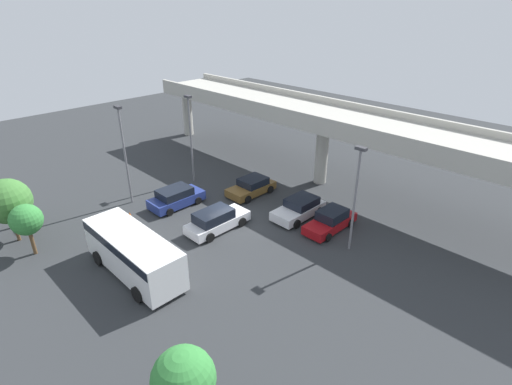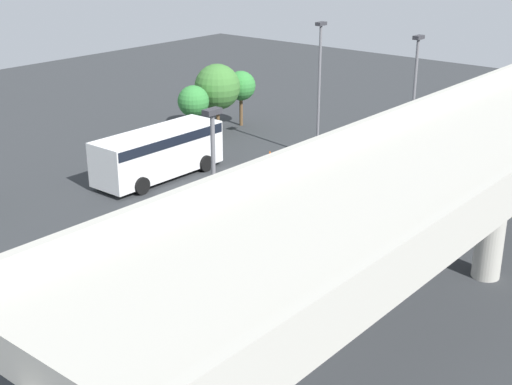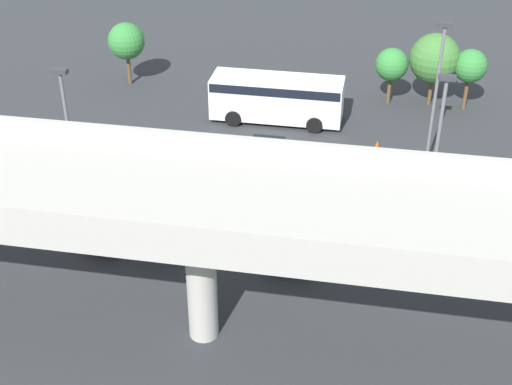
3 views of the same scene
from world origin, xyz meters
TOP-DOWN VIEW (x-y plane):
  - ground_plane at (0.00, 0.00)m, footprint 86.16×86.16m
  - highway_overpass at (0.00, 10.87)m, footprint 41.32×6.04m
  - parked_car_0 at (-5.41, -1.12)m, footprint 2.25×4.45m
  - parked_car_1 at (-2.66, 4.74)m, footprint 2.24×4.32m
  - parked_car_2 at (-0.22, -1.18)m, footprint 2.10×4.89m
  - parked_car_3 at (2.75, 4.58)m, footprint 2.24×4.43m
  - parked_car_4 at (5.56, 4.76)m, footprint 1.98×4.48m
  - shuttle_bus at (0.19, -7.97)m, footprint 7.78×2.79m
  - lamp_post_near_aisle at (-8.35, 2.83)m, footprint 0.70×0.35m
  - lamp_post_mid_lot at (-8.51, -3.40)m, footprint 0.70×0.35m
  - lamp_post_by_overpass at (7.99, 3.56)m, footprint 0.70×0.35m
  - tree_front_left at (-11.00, -11.67)m, footprint 2.03×2.03m
  - tree_front_centre at (-8.88, -11.92)m, footprint 3.07×3.07m
  - tree_front_right at (-6.35, -11.68)m, footprint 2.03×2.03m
  - tree_front_far_right at (10.70, -11.67)m, footprint 2.38×2.38m
  - traffic_cone at (-5.91, -4.99)m, footprint 0.44×0.44m

SIDE VIEW (x-z plane):
  - ground_plane at x=0.00m, z-range 0.00..0.00m
  - traffic_cone at x=-5.91m, z-range -0.02..0.68m
  - parked_car_1 at x=-2.66m, z-range -0.04..1.39m
  - parked_car_4 at x=5.56m, z-range -0.07..1.44m
  - parked_car_3 at x=2.75m, z-range -0.03..1.45m
  - parked_car_0 at x=-5.41m, z-range -0.03..1.51m
  - parked_car_2 at x=-0.22m, z-range -0.04..1.58m
  - shuttle_bus at x=0.19m, z-range 0.26..2.92m
  - tree_front_right at x=-6.35m, z-range 0.76..4.35m
  - tree_front_left at x=-11.00m, z-range 0.88..4.71m
  - tree_front_far_right at x=10.70m, z-range 0.87..5.04m
  - tree_front_centre at x=-8.88m, z-range 0.75..5.33m
  - lamp_post_by_overpass at x=7.99m, z-range 0.67..7.93m
  - lamp_post_near_aisle at x=-8.35m, z-range 0.69..8.57m
  - lamp_post_mid_lot at x=-8.51m, z-range 0.69..8.73m
  - highway_overpass at x=0.00m, z-range 2.28..9.31m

